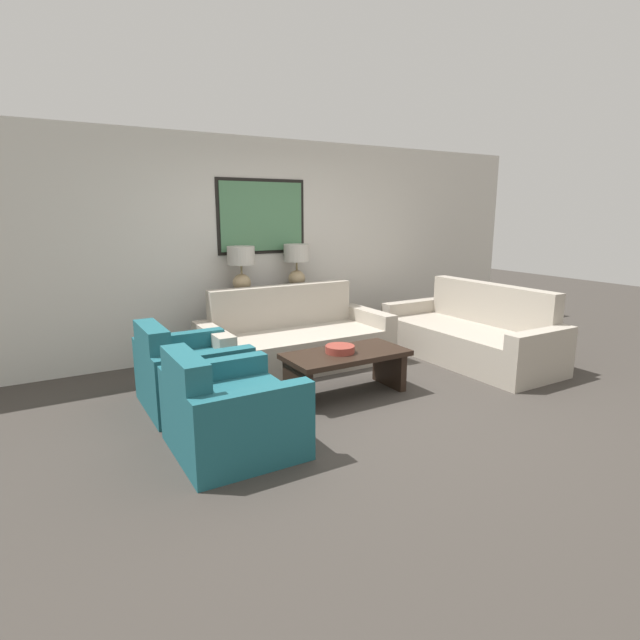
% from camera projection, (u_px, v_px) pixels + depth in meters
% --- Properties ---
extents(ground_plane, '(20.00, 20.00, 0.00)m').
position_uv_depth(ground_plane, '(365.00, 403.00, 4.69)').
color(ground_plane, '#3D3833').
extents(back_wall, '(8.50, 0.12, 2.65)m').
position_uv_depth(back_wall, '(261.00, 246.00, 6.35)').
color(back_wall, beige).
rests_on(back_wall, ground_plane).
extents(console_table, '(1.29, 0.36, 0.78)m').
position_uv_depth(console_table, '(271.00, 322.00, 6.33)').
color(console_table, black).
rests_on(console_table, ground_plane).
extents(table_lamp_left, '(0.33, 0.33, 0.57)m').
position_uv_depth(table_lamp_left, '(241.00, 265.00, 5.98)').
color(table_lamp_left, tan).
rests_on(table_lamp_left, console_table).
extents(table_lamp_right, '(0.33, 0.33, 0.57)m').
position_uv_depth(table_lamp_right, '(297.00, 262.00, 6.35)').
color(table_lamp_right, tan).
rests_on(table_lamp_right, console_table).
extents(couch_by_back_wall, '(2.18, 0.94, 0.90)m').
position_uv_depth(couch_by_back_wall, '(295.00, 341.00, 5.80)').
color(couch_by_back_wall, '#ADA393').
rests_on(couch_by_back_wall, ground_plane).
extents(couch_by_side, '(0.94, 2.18, 0.90)m').
position_uv_depth(couch_by_side, '(471.00, 336.00, 6.04)').
color(couch_by_side, '#ADA393').
rests_on(couch_by_side, ground_plane).
extents(coffee_table, '(1.20, 0.59, 0.43)m').
position_uv_depth(coffee_table, '(346.00, 364.00, 4.84)').
color(coffee_table, black).
rests_on(coffee_table, ground_plane).
extents(decorative_bowl, '(0.28, 0.28, 0.07)m').
position_uv_depth(decorative_bowl, '(340.00, 349.00, 4.79)').
color(decorative_bowl, '#93382D').
rests_on(decorative_bowl, coffee_table).
extents(armchair_near_back_wall, '(0.87, 0.94, 0.79)m').
position_uv_depth(armchair_near_back_wall, '(190.00, 375.00, 4.60)').
color(armchair_near_back_wall, '#1E5B66').
rests_on(armchair_near_back_wall, ground_plane).
extents(armchair_near_camera, '(0.87, 0.94, 0.79)m').
position_uv_depth(armchair_near_camera, '(230.00, 414.00, 3.72)').
color(armchair_near_camera, '#1E5B66').
rests_on(armchair_near_camera, ground_plane).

